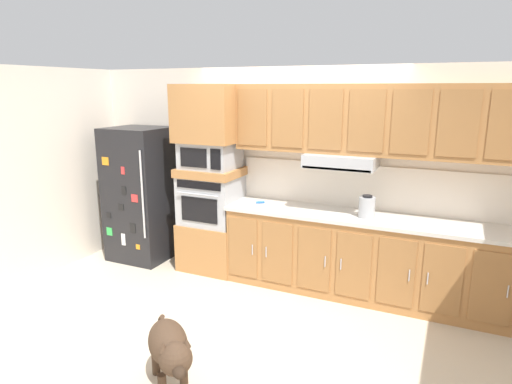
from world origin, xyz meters
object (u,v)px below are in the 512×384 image
object	(u,v)px
refrigerator	(141,194)
screwdriver	(260,202)
dog	(170,347)
built_in_oven	(211,199)
electric_kettle	(367,207)
microwave	(210,155)

from	to	relation	value
refrigerator	screwdriver	size ratio (longest dim) A/B	10.49
refrigerator	dog	world-z (taller)	refrigerator
refrigerator	built_in_oven	size ratio (longest dim) A/B	2.51
built_in_oven	screwdriver	distance (m)	0.67
built_in_oven	electric_kettle	xyz separation A→B (m)	(1.92, -0.05, 0.13)
microwave	dog	bearing A→B (deg)	-67.57
refrigerator	screwdriver	distance (m)	1.71
built_in_oven	electric_kettle	bearing A→B (deg)	-1.41
refrigerator	built_in_oven	bearing A→B (deg)	3.71
screwdriver	dog	bearing A→B (deg)	-83.64
refrigerator	electric_kettle	bearing A→B (deg)	0.39
built_in_oven	electric_kettle	world-z (taller)	built_in_oven
microwave	electric_kettle	size ratio (longest dim) A/B	2.68
built_in_oven	electric_kettle	distance (m)	1.92
built_in_oven	dog	bearing A→B (deg)	-67.57
microwave	electric_kettle	xyz separation A→B (m)	(1.92, -0.05, -0.43)
built_in_oven	dog	xyz separation A→B (m)	(0.92, -2.22, -0.52)
electric_kettle	dog	size ratio (longest dim) A/B	0.34
microwave	electric_kettle	bearing A→B (deg)	-1.41
refrigerator	built_in_oven	world-z (taller)	refrigerator
screwdriver	electric_kettle	bearing A→B (deg)	-2.37
refrigerator	dog	size ratio (longest dim) A/B	2.46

